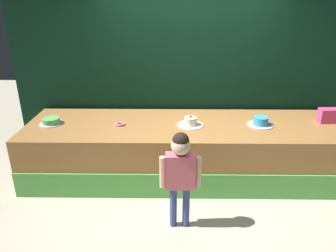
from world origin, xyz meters
name	(u,v)px	position (x,y,z in m)	size (l,w,h in m)	color
ground_plane	(191,198)	(0.00, 0.00, 0.00)	(12.00, 12.00, 0.00)	#BCB29E
stage_platform	(189,150)	(0.00, 0.60, 0.37)	(4.38, 1.23, 0.75)	#9E6B38
curtain_backdrop	(189,60)	(0.00, 1.31, 1.48)	(5.16, 0.08, 2.96)	black
child_figure	(180,168)	(-0.16, -0.51, 0.71)	(0.43, 0.20, 1.10)	#3F4C8C
pink_box	(328,116)	(1.86, 0.69, 0.85)	(0.24, 0.14, 0.19)	#E14283
donut	(120,124)	(-0.93, 0.55, 0.77)	(0.12, 0.12, 0.03)	pink
cake_left	(51,121)	(-1.86, 0.59, 0.79)	(0.32, 0.32, 0.08)	silver
cake_center	(190,122)	(0.00, 0.56, 0.80)	(0.34, 0.34, 0.14)	white
cake_right	(261,122)	(0.93, 0.58, 0.80)	(0.34, 0.34, 0.11)	silver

